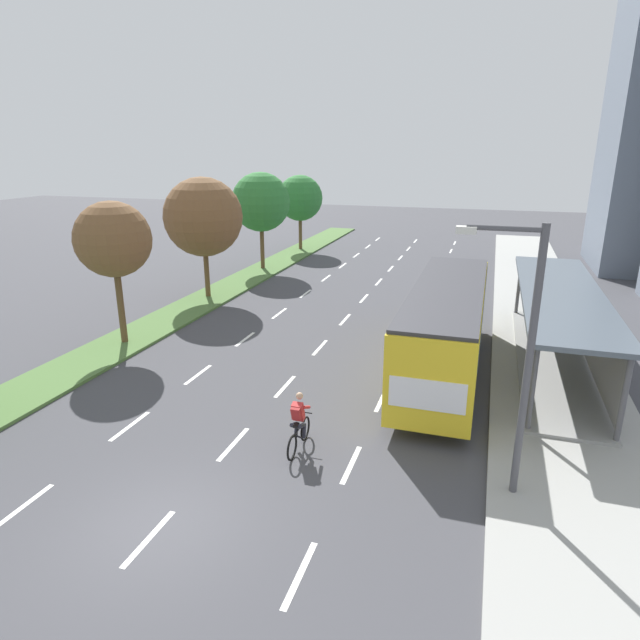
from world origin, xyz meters
The scene contains 14 objects.
ground_plane centered at (0.00, 0.00, 0.00)m, with size 140.00×140.00×0.00m, color #424247.
median_strip centered at (-8.30, 20.00, 0.06)m, with size 2.60×52.00×0.12m, color #4C7038.
sidewalk_right centered at (9.25, 20.00, 0.07)m, with size 4.50×52.00×0.15m, color #9E9E99.
lane_divider_left centered at (-3.50, 18.14, 0.00)m, with size 0.14×47.27×0.01m.
lane_divider_center centered at (0.00, 18.14, 0.00)m, with size 0.14×47.27×0.01m.
lane_divider_right centered at (3.50, 18.14, 0.00)m, with size 0.14×47.27×0.01m.
bus_shelter centered at (9.53, 12.92, 1.87)m, with size 2.90×13.18×2.86m.
bus centered at (5.25, 10.77, 2.07)m, with size 2.54×11.29×3.37m.
cyclist centered at (1.89, 4.01, 0.79)m, with size 0.46×1.82×1.71m.
median_tree_second centered at (-8.21, 9.83, 4.54)m, with size 3.12×3.12×6.00m.
median_tree_third centered at (-8.46, 17.67, 4.54)m, with size 4.27×4.27×6.56m.
median_tree_fourth centered at (-8.48, 25.51, 4.63)m, with size 3.95×3.95×6.49m.
median_tree_fifth centered at (-8.47, 33.35, 4.23)m, with size 3.65×3.65×5.95m.
streetlight centered at (7.42, 3.56, 3.89)m, with size 1.91×0.24×6.50m.
Camera 1 is at (6.52, -8.64, 8.14)m, focal length 30.35 mm.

